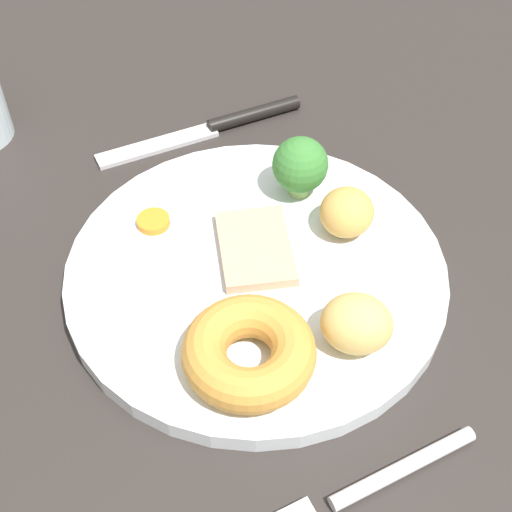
% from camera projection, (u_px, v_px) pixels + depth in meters
% --- Properties ---
extents(dining_table, '(1.20, 0.84, 0.04)m').
position_uv_depth(dining_table, '(288.00, 291.00, 0.52)').
color(dining_table, '#2B2623').
rests_on(dining_table, ground).
extents(dinner_plate, '(0.26, 0.26, 0.01)m').
position_uv_depth(dinner_plate, '(256.00, 272.00, 0.49)').
color(dinner_plate, white).
rests_on(dinner_plate, dining_table).
extents(meat_slice_main, '(0.08, 0.07, 0.01)m').
position_uv_depth(meat_slice_main, '(255.00, 248.00, 0.50)').
color(meat_slice_main, tan).
rests_on(meat_slice_main, dinner_plate).
extents(yorkshire_pudding, '(0.08, 0.08, 0.03)m').
position_uv_depth(yorkshire_pudding, '(249.00, 352.00, 0.43)').
color(yorkshire_pudding, '#C68938').
rests_on(yorkshire_pudding, dinner_plate).
extents(roast_potato_left, '(0.06, 0.06, 0.04)m').
position_uv_depth(roast_potato_left, '(357.00, 324.00, 0.43)').
color(roast_potato_left, '#D8B260').
rests_on(roast_potato_left, dinner_plate).
extents(roast_potato_right, '(0.06, 0.06, 0.03)m').
position_uv_depth(roast_potato_right, '(347.00, 212.00, 0.50)').
color(roast_potato_right, tan).
rests_on(roast_potato_right, dinner_plate).
extents(carrot_coin_front, '(0.02, 0.02, 0.01)m').
position_uv_depth(carrot_coin_front, '(153.00, 221.00, 0.51)').
color(carrot_coin_front, orange).
rests_on(carrot_coin_front, dinner_plate).
extents(broccoli_floret, '(0.04, 0.04, 0.05)m').
position_uv_depth(broccoli_floret, '(300.00, 166.00, 0.52)').
color(broccoli_floret, '#8CB766').
rests_on(broccoli_floret, dinner_plate).
extents(fork, '(0.03, 0.15, 0.01)m').
position_uv_depth(fork, '(357.00, 493.00, 0.39)').
color(fork, silver).
rests_on(fork, dining_table).
extents(knife, '(0.02, 0.19, 0.01)m').
position_uv_depth(knife, '(219.00, 125.00, 0.61)').
color(knife, black).
rests_on(knife, dining_table).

